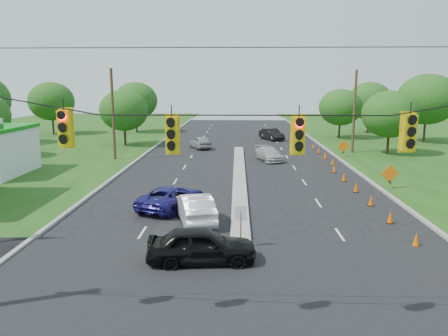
{
  "coord_description": "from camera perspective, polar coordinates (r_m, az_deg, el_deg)",
  "views": [
    {
      "loc": [
        -0.18,
        -13.02,
        7.43
      ],
      "look_at": [
        -0.92,
        11.11,
        2.8
      ],
      "focal_mm": 35.0,
      "sensor_mm": 36.0,
      "label": 1
    }
  ],
  "objects": [
    {
      "name": "ground",
      "position": [
        14.99,
        2.35,
        -18.87
      ],
      "size": [
        160.0,
        160.0,
        0.0
      ],
      "primitive_type": "plane",
      "color": "black",
      "rests_on": "ground"
    },
    {
      "name": "cross_street",
      "position": [
        14.99,
        2.35,
        -18.87
      ],
      "size": [
        160.0,
        14.0,
        0.02
      ],
      "primitive_type": "cube",
      "color": "black",
      "rests_on": "ground"
    },
    {
      "name": "curb_left",
      "position": [
        44.76,
        -11.07,
        1.1
      ],
      "size": [
        0.25,
        110.0,
        0.16
      ],
      "primitive_type": "cube",
      "color": "gray",
      "rests_on": "ground"
    },
    {
      "name": "curb_right",
      "position": [
        44.85,
        14.99,
        0.95
      ],
      "size": [
        0.25,
        110.0,
        0.16
      ],
      "primitive_type": "cube",
      "color": "gray",
      "rests_on": "ground"
    },
    {
      "name": "median",
      "position": [
        34.82,
        2.02,
        -1.47
      ],
      "size": [
        1.0,
        34.0,
        0.18
      ],
      "primitive_type": "cube",
      "color": "gray",
      "rests_on": "ground"
    },
    {
      "name": "median_sign",
      "position": [
        19.93,
        2.22,
        -6.57
      ],
      "size": [
        0.55,
        0.06,
        2.05
      ],
      "color": "gray",
      "rests_on": "ground"
    },
    {
      "name": "signal_span",
      "position": [
        12.26,
        2.34,
        -0.71
      ],
      "size": [
        25.6,
        0.32,
        9.0
      ],
      "color": "#422D1C",
      "rests_on": "ground"
    },
    {
      "name": "utility_pole_far_left",
      "position": [
        44.84,
        -14.29,
        6.78
      ],
      "size": [
        0.28,
        0.28,
        9.0
      ],
      "primitive_type": "cylinder",
      "color": "#422D1C",
      "rests_on": "ground"
    },
    {
      "name": "utility_pole_far_right",
      "position": [
        49.75,
        16.66,
        7.03
      ],
      "size": [
        0.28,
        0.28,
        9.0
      ],
      "primitive_type": "cylinder",
      "color": "#422D1C",
      "rests_on": "ground"
    },
    {
      "name": "cone_1",
      "position": [
        22.37,
        23.81,
        -8.55
      ],
      "size": [
        0.32,
        0.32,
        0.7
      ],
      "primitive_type": "cone",
      "color": "#F35900",
      "rests_on": "ground"
    },
    {
      "name": "cone_2",
      "position": [
        25.48,
        20.9,
        -6.01
      ],
      "size": [
        0.32,
        0.32,
        0.7
      ],
      "primitive_type": "cone",
      "color": "#F35900",
      "rests_on": "ground"
    },
    {
      "name": "cone_3",
      "position": [
        28.68,
        18.64,
        -4.02
      ],
      "size": [
        0.32,
        0.32,
        0.7
      ],
      "primitive_type": "cone",
      "color": "#F35900",
      "rests_on": "ground"
    },
    {
      "name": "cone_4",
      "position": [
        31.95,
        16.85,
        -2.42
      ],
      "size": [
        0.32,
        0.32,
        0.7
      ],
      "primitive_type": "cone",
      "color": "#F35900",
      "rests_on": "ground"
    },
    {
      "name": "cone_5",
      "position": [
        35.25,
        15.4,
        -1.13
      ],
      "size": [
        0.32,
        0.32,
        0.7
      ],
      "primitive_type": "cone",
      "color": "#F35900",
      "rests_on": "ground"
    },
    {
      "name": "cone_6",
      "position": [
        38.6,
        14.2,
        -0.05
      ],
      "size": [
        0.32,
        0.32,
        0.7
      ],
      "primitive_type": "cone",
      "color": "#F35900",
      "rests_on": "ground"
    },
    {
      "name": "cone_7",
      "position": [
        42.09,
        13.99,
        0.85
      ],
      "size": [
        0.32,
        0.32,
        0.7
      ],
      "primitive_type": "cone",
      "color": "#F35900",
      "rests_on": "ground"
    },
    {
      "name": "cone_8",
      "position": [
        45.47,
        13.08,
        1.61
      ],
      "size": [
        0.32,
        0.32,
        0.7
      ],
      "primitive_type": "cone",
      "color": "#F35900",
      "rests_on": "ground"
    },
    {
      "name": "cone_9",
      "position": [
        48.86,
        12.29,
        2.27
      ],
      "size": [
        0.32,
        0.32,
        0.7
      ],
      "primitive_type": "cone",
      "color": "#F35900",
      "rests_on": "ground"
    },
    {
      "name": "cone_10",
      "position": [
        52.27,
        11.6,
        2.85
      ],
      "size": [
        0.32,
        0.32,
        0.7
      ],
      "primitive_type": "cone",
      "color": "#F35900",
      "rests_on": "ground"
    },
    {
      "name": "work_sign_1",
      "position": [
        33.51,
        20.86,
        -0.77
      ],
      "size": [
        1.27,
        0.58,
        1.37
      ],
      "color": "black",
      "rests_on": "ground"
    },
    {
      "name": "work_sign_2",
      "position": [
        46.77,
        15.34,
        2.68
      ],
      "size": [
        1.27,
        0.58,
        1.37
      ],
      "color": "black",
      "rests_on": "ground"
    },
    {
      "name": "tree_4",
      "position": [
        70.76,
        -21.62,
        8.1
      ],
      "size": [
        6.72,
        6.72,
        7.84
      ],
      "color": "black",
      "rests_on": "ground"
    },
    {
      "name": "tree_5",
      "position": [
        54.87,
        -12.94,
        7.35
      ],
      "size": [
        5.88,
        5.88,
        6.86
      ],
      "color": "black",
      "rests_on": "ground"
    },
    {
      "name": "tree_6",
      "position": [
        69.87,
        -11.46,
        8.61
      ],
      "size": [
        6.72,
        6.72,
        7.84
      ],
      "color": "black",
      "rests_on": "ground"
    },
    {
      "name": "tree_9",
      "position": [
        49.82,
        20.86,
        6.59
      ],
      "size": [
        5.88,
        5.88,
        6.86
      ],
      "color": "black",
      "rests_on": "ground"
    },
    {
      "name": "tree_10",
      "position": [
        61.96,
        25.0,
        8.14
      ],
      "size": [
        7.56,
        7.56,
        8.82
      ],
      "color": "black",
      "rests_on": "ground"
    },
    {
      "name": "tree_11",
      "position": [
        70.99,
        18.48,
        8.31
      ],
      "size": [
        6.72,
        6.72,
        7.84
      ],
      "color": "black",
      "rests_on": "ground"
    },
    {
      "name": "tree_12",
      "position": [
        62.72,
        14.96,
        7.66
      ],
      "size": [
        5.88,
        5.88,
        6.86
      ],
      "color": "black",
      "rests_on": "ground"
    },
    {
      "name": "black_sedan",
      "position": [
        18.64,
        -2.95,
        -10.06
      ],
      "size": [
        4.71,
        2.22,
        1.56
      ],
      "primitive_type": "imported",
      "rotation": [
        0.0,
        0.0,
        1.65
      ],
      "color": "black",
      "rests_on": "ground"
    },
    {
      "name": "white_sedan",
      "position": [
        24.17,
        -3.82,
        -5.14
      ],
      "size": [
        2.83,
        4.99,
        1.56
      ],
      "primitive_type": "imported",
      "rotation": [
        0.0,
        0.0,
        3.41
      ],
      "color": "silver",
      "rests_on": "ground"
    },
    {
      "name": "blue_pickup",
      "position": [
        26.72,
        -6.85,
        -3.8
      ],
      "size": [
        4.19,
        5.6,
        1.41
      ],
      "primitive_type": "imported",
      "rotation": [
        0.0,
        0.0,
        2.73
      ],
      "color": "navy",
      "rests_on": "ground"
    },
    {
      "name": "silver_car_far",
      "position": [
        43.49,
        5.88,
        1.85
      ],
      "size": [
        3.01,
        4.92,
        1.33
      ],
      "primitive_type": "imported",
      "rotation": [
        0.0,
        0.0,
        0.27
      ],
      "color": "#AEAEAE",
      "rests_on": "ground"
    },
    {
      "name": "silver_car_oncoming",
      "position": [
        51.61,
        -3.12,
        3.38
      ],
      "size": [
        3.2,
        4.63,
        1.46
      ],
      "primitive_type": "imported",
      "rotation": [
        0.0,
        0.0,
        3.52
      ],
      "color": "#949498",
      "rests_on": "ground"
    },
    {
      "name": "dark_car_receding",
      "position": [
        59.9,
        6.22,
        4.41
      ],
      "size": [
        3.36,
        4.98,
        1.55
      ],
      "primitive_type": "imported",
      "rotation": [
        0.0,
        0.0,
        0.4
      ],
      "color": "black",
      "rests_on": "ground"
    }
  ]
}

